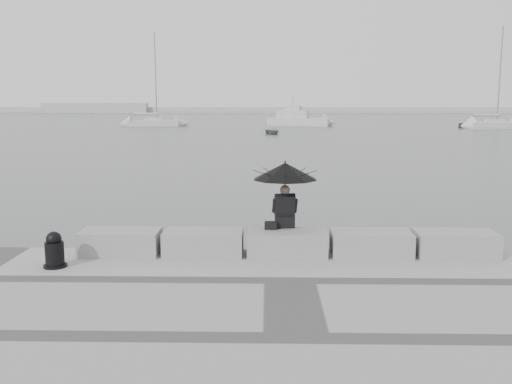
{
  "coord_description": "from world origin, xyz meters",
  "views": [
    {
      "loc": [
        -0.39,
        -11.71,
        3.62
      ],
      "look_at": [
        -0.7,
        3.0,
        1.24
      ],
      "focal_mm": 40.0,
      "sensor_mm": 36.0,
      "label": 1
    }
  ],
  "objects_px": {
    "mooring_bollard": "(55,252)",
    "sailboat_right": "(494,124)",
    "sailboat_left": "(154,122)",
    "motor_cruiser": "(299,119)",
    "seated_person": "(285,178)",
    "small_motorboat": "(482,126)",
    "dinghy": "(272,131)"
  },
  "relations": [
    {
      "from": "sailboat_left",
      "to": "sailboat_right",
      "type": "relative_size",
      "value": 1.0
    },
    {
      "from": "sailboat_right",
      "to": "small_motorboat",
      "type": "xyz_separation_m",
      "value": [
        -1.07,
        0.99,
        -0.22
      ]
    },
    {
      "from": "small_motorboat",
      "to": "seated_person",
      "type": "bearing_deg",
      "value": -85.84
    },
    {
      "from": "dinghy",
      "to": "motor_cruiser",
      "type": "bearing_deg",
      "value": 66.83
    },
    {
      "from": "sailboat_right",
      "to": "motor_cruiser",
      "type": "bearing_deg",
      "value": 153.85
    },
    {
      "from": "sailboat_left",
      "to": "motor_cruiser",
      "type": "relative_size",
      "value": 1.4
    },
    {
      "from": "mooring_bollard",
      "to": "sailboat_left",
      "type": "xyz_separation_m",
      "value": [
        -12.07,
        69.72,
        -0.26
      ]
    },
    {
      "from": "small_motorboat",
      "to": "mooring_bollard",
      "type": "bearing_deg",
      "value": -88.6
    },
    {
      "from": "mooring_bollard",
      "to": "small_motorboat",
      "type": "relative_size",
      "value": 0.12
    },
    {
      "from": "sailboat_left",
      "to": "motor_cruiser",
      "type": "distance_m",
      "value": 20.51
    },
    {
      "from": "mooring_bollard",
      "to": "motor_cruiser",
      "type": "relative_size",
      "value": 0.08
    },
    {
      "from": "motor_cruiser",
      "to": "small_motorboat",
      "type": "height_order",
      "value": "motor_cruiser"
    },
    {
      "from": "seated_person",
      "to": "dinghy",
      "type": "xyz_separation_m",
      "value": [
        0.02,
        50.1,
        -1.75
      ]
    },
    {
      "from": "small_motorboat",
      "to": "dinghy",
      "type": "bearing_deg",
      "value": -126.54
    },
    {
      "from": "sailboat_left",
      "to": "dinghy",
      "type": "height_order",
      "value": "sailboat_left"
    },
    {
      "from": "mooring_bollard",
      "to": "small_motorboat",
      "type": "distance_m",
      "value": 72.17
    },
    {
      "from": "sailboat_right",
      "to": "mooring_bollard",
      "type": "bearing_deg",
      "value": -125.73
    },
    {
      "from": "seated_person",
      "to": "sailboat_left",
      "type": "relative_size",
      "value": 0.11
    },
    {
      "from": "seated_person",
      "to": "small_motorboat",
      "type": "height_order",
      "value": "seated_person"
    },
    {
      "from": "sailboat_left",
      "to": "small_motorboat",
      "type": "bearing_deg",
      "value": -10.77
    },
    {
      "from": "mooring_bollard",
      "to": "sailboat_right",
      "type": "xyz_separation_m",
      "value": [
        32.91,
        63.78,
        -0.25
      ]
    },
    {
      "from": "sailboat_right",
      "to": "small_motorboat",
      "type": "distance_m",
      "value": 1.48
    },
    {
      "from": "sailboat_right",
      "to": "small_motorboat",
      "type": "bearing_deg",
      "value": 128.65
    },
    {
      "from": "mooring_bollard",
      "to": "motor_cruiser",
      "type": "height_order",
      "value": "motor_cruiser"
    },
    {
      "from": "motor_cruiser",
      "to": "sailboat_right",
      "type": "bearing_deg",
      "value": -1.79
    },
    {
      "from": "sailboat_left",
      "to": "motor_cruiser",
      "type": "height_order",
      "value": "sailboat_left"
    },
    {
      "from": "motor_cruiser",
      "to": "dinghy",
      "type": "distance_m",
      "value": 20.57
    },
    {
      "from": "seated_person",
      "to": "mooring_bollard",
      "type": "bearing_deg",
      "value": -173.02
    },
    {
      "from": "small_motorboat",
      "to": "sailboat_right",
      "type": "bearing_deg",
      "value": -15.33
    },
    {
      "from": "motor_cruiser",
      "to": "dinghy",
      "type": "height_order",
      "value": "motor_cruiser"
    },
    {
      "from": "seated_person",
      "to": "sailboat_left",
      "type": "distance_m",
      "value": 70.33
    },
    {
      "from": "seated_person",
      "to": "small_motorboat",
      "type": "bearing_deg",
      "value": 56.37
    }
  ]
}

